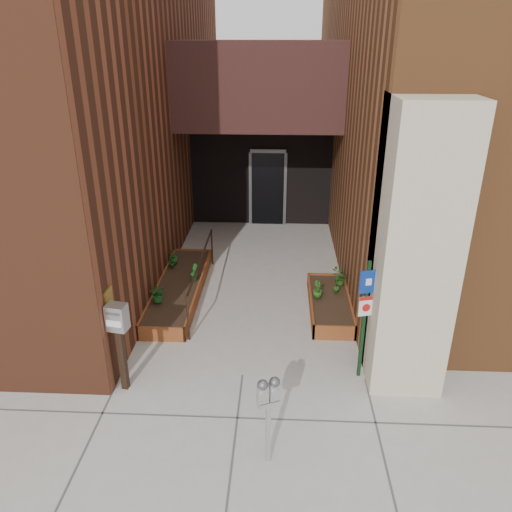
# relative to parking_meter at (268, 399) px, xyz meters

# --- Properties ---
(ground) EXTENTS (80.00, 80.00, 0.00)m
(ground) POSITION_rel_parking_meter_xyz_m (-0.47, 1.77, -1.02)
(ground) COLOR #9E9991
(ground) RESTS_ON ground
(architecture) EXTENTS (20.00, 14.60, 10.00)m
(architecture) POSITION_rel_parking_meter_xyz_m (-0.65, 8.67, 3.96)
(architecture) COLOR brown
(architecture) RESTS_ON ground
(planter_left) EXTENTS (0.90, 3.60, 0.30)m
(planter_left) POSITION_rel_parking_meter_xyz_m (-2.02, 4.47, -0.89)
(planter_left) COLOR maroon
(planter_left) RESTS_ON ground
(planter_right) EXTENTS (0.80, 2.20, 0.30)m
(planter_right) POSITION_rel_parking_meter_xyz_m (1.13, 3.97, -0.88)
(planter_right) COLOR maroon
(planter_right) RESTS_ON ground
(handrail) EXTENTS (0.04, 3.34, 0.90)m
(handrail) POSITION_rel_parking_meter_xyz_m (-1.52, 4.42, -0.27)
(handrail) COLOR black
(handrail) RESTS_ON ground
(parking_meter) EXTENTS (0.30, 0.21, 1.32)m
(parking_meter) POSITION_rel_parking_meter_xyz_m (0.00, 0.00, 0.00)
(parking_meter) COLOR #A7A7A9
(parking_meter) RESTS_ON ground
(sign_post) EXTENTS (0.28, 0.10, 2.06)m
(sign_post) POSITION_rel_parking_meter_xyz_m (1.44, 1.86, 0.25)
(sign_post) COLOR #123218
(sign_post) RESTS_ON ground
(payment_dropbox) EXTENTS (0.33, 0.27, 1.50)m
(payment_dropbox) POSITION_rel_parking_meter_xyz_m (-2.28, 1.37, 0.06)
(payment_dropbox) COLOR black
(payment_dropbox) RESTS_ON ground
(shrub_left_a) EXTENTS (0.41, 0.41, 0.37)m
(shrub_left_a) POSITION_rel_parking_meter_xyz_m (-2.26, 3.63, -0.53)
(shrub_left_a) COLOR #1A5C1D
(shrub_left_a) RESTS_ON planter_left
(shrub_left_b) EXTENTS (0.22, 0.22, 0.35)m
(shrub_left_b) POSITION_rel_parking_meter_xyz_m (-1.72, 4.62, -0.54)
(shrub_left_b) COLOR #18551A
(shrub_left_b) RESTS_ON planter_left
(shrub_left_c) EXTENTS (0.28, 0.28, 0.36)m
(shrub_left_c) POSITION_rel_parking_meter_xyz_m (-2.32, 5.42, -0.54)
(shrub_left_c) COLOR #1F5117
(shrub_left_c) RESTS_ON planter_left
(shrub_left_d) EXTENTS (0.21, 0.21, 0.35)m
(shrub_left_d) POSITION_rel_parking_meter_xyz_m (-2.32, 5.21, -0.54)
(shrub_left_d) COLOR #1B5A19
(shrub_left_d) RESTS_ON planter_left
(shrub_right_a) EXTENTS (0.28, 0.28, 0.36)m
(shrub_right_a) POSITION_rel_parking_meter_xyz_m (0.88, 3.96, -0.54)
(shrub_right_a) COLOR #265217
(shrub_right_a) RESTS_ON planter_right
(shrub_right_b) EXTENTS (0.26, 0.26, 0.38)m
(shrub_right_b) POSITION_rel_parking_meter_xyz_m (1.28, 4.18, -0.53)
(shrub_right_b) COLOR #265518
(shrub_right_b) RESTS_ON planter_right
(shrub_right_c) EXTENTS (0.47, 0.47, 0.37)m
(shrub_right_c) POSITION_rel_parking_meter_xyz_m (1.38, 4.55, -0.53)
(shrub_right_c) COLOR #255217
(shrub_right_c) RESTS_ON planter_right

